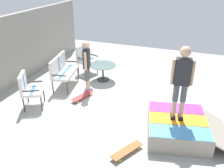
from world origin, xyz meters
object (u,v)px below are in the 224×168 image
Objects in this scene: patio_bench at (62,69)px; skateboard_spare at (127,150)px; person_watching at (87,64)px; person_skater at (182,78)px; patio_chair_near_house at (85,57)px; patio_table at (103,69)px; skateboard_by_bench at (82,96)px; skate_ramp at (178,127)px; patio_chair_by_wall at (28,87)px.

patio_bench is 1.67× the size of skateboard_spare.
person_skater is at bearing -112.74° from person_watching.
patio_chair_near_house is at bearing 36.96° from skateboard_spare.
patio_table is at bearing -6.15° from person_watching.
skateboard_by_bench and skateboard_spare have the same top height.
person_watching is (1.23, 2.94, 0.74)m from skate_ramp.
skateboard_spare is at bearing -143.04° from patio_chair_near_house.
skate_ramp is at bearing -108.97° from patio_bench.
skate_ramp is 3.01m from skateboard_by_bench.
patio_chair_near_house is at bearing 23.10° from skateboard_by_bench.
person_watching is 3.15m from person_skater.
skateboard_spare is at bearing -149.80° from patio_table.
patio_table reaches higher than skateboard_by_bench.
patio_chair_by_wall is 1.58m from skateboard_by_bench.
person_skater is at bearing -128.46° from patio_table.
patio_bench is 0.77× the size of person_skater.
skateboard_spare is (-2.40, -2.99, -0.53)m from patio_bench.
patio_chair_near_house is at bearing -7.55° from patio_chair_by_wall.
patio_chair_by_wall is 1.13× the size of patio_table.
patio_table is 0.54× the size of person_watching.
patio_chair_near_house is 2.10m from skateboard_by_bench.
person_watching is (-0.99, 0.11, 0.56)m from patio_table.
patio_table is (2.23, 2.83, 0.19)m from skate_ramp.
patio_chair_near_house is 1.24× the size of skateboard_by_bench.
patio_chair_by_wall reaches higher than skateboard_by_bench.
skate_ramp is 2.44× the size of patio_table.
patio_table is at bearing -2.83° from skateboard_by_bench.
person_watching reaches higher than skateboard_spare.
skate_ramp is 2.67× the size of skateboard_by_bench.
person_skater is (0.03, 0.07, 1.23)m from skate_ramp.
patio_chair_by_wall is 1.28× the size of skateboard_spare.
patio_table is at bearing -115.54° from patio_chair_near_house.
skateboard_by_bench is (-0.58, -1.01, -0.53)m from patio_bench.
person_skater reaches higher than patio_chair_by_wall.
skateboard_by_bench is (0.93, -1.17, -0.53)m from patio_chair_by_wall.
skate_ramp is at bearing -87.77° from patio_chair_by_wall.
person_skater is 2.09× the size of skateboard_by_bench.
patio_chair_near_house is 0.59× the size of person_skater.
skateboard_spare is at bearing 138.53° from skate_ramp.
patio_chair_by_wall is 1.24× the size of skateboard_by_bench.
patio_chair_by_wall reaches higher than patio_table.
patio_table is 1.13× the size of skateboard_spare.
person_skater reaches higher than skate_ramp.
person_skater is at bearing -125.69° from patio_chair_near_house.
patio_chair_near_house is (1.30, -0.21, -0.00)m from patio_bench.
person_skater is (-2.61, -3.64, 0.84)m from patio_chair_near_house.
skateboard_by_bench is (0.74, 2.84, -1.37)m from person_skater.
patio_chair_near_house is 4.65m from skateboard_spare.
skate_ramp is at bearing -41.47° from skateboard_spare.
patio_chair_near_house is at bearing 28.49° from person_watching.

